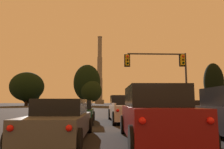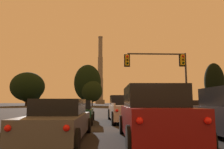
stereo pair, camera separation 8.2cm
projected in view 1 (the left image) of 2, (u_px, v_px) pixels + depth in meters
name	position (u px, v px, depth m)	size (l,w,h in m)	color
sedan_left_lane_front	(79.00, 112.00, 14.15)	(2.05, 4.73, 1.43)	#0F3823
sedan_left_lane_second	(60.00, 121.00, 7.71)	(2.08, 4.74, 1.43)	#4C4F54
pickup_truck_center_lane_front	(125.00, 110.00, 15.04)	(2.30, 5.54, 1.82)	silver
sedan_right_lane_front	(187.00, 113.00, 13.67)	(2.15, 4.77, 1.43)	maroon
suv_center_lane_second	(154.00, 115.00, 7.41)	(2.25, 4.96, 1.86)	maroon
traffic_light_overhead_right	(165.00, 67.00, 21.08)	(6.18, 0.50, 6.07)	#2D2D30
smokestack	(100.00, 77.00, 161.56)	(6.79, 6.79, 50.66)	slate
treeline_far_right	(30.00, 90.00, 83.83)	(8.47, 7.62, 10.91)	black
treeline_center_right	(27.00, 87.00, 81.73)	(12.59, 11.33, 12.53)	black
treeline_right_mid	(87.00, 83.00, 88.89)	(10.97, 9.87, 16.58)	black
treeline_left_mid	(214.00, 82.00, 80.59)	(7.23, 6.50, 15.76)	black
treeline_center_left	(91.00, 91.00, 85.66)	(8.24, 7.42, 9.91)	black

